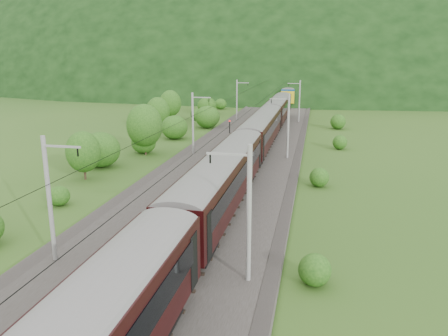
# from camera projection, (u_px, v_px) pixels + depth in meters

# --- Properties ---
(ground) EXTENTS (600.00, 600.00, 0.00)m
(ground) POSITION_uv_depth(u_px,v_px,m) (147.00, 274.00, 26.60)
(ground) COLOR #2B5019
(ground) RESTS_ON ground
(railbed) EXTENTS (14.00, 220.00, 0.30)m
(railbed) POSITION_uv_depth(u_px,v_px,m) (193.00, 215.00, 36.03)
(railbed) COLOR #38332D
(railbed) RESTS_ON ground
(track_left) EXTENTS (2.40, 220.00, 0.27)m
(track_left) POSITION_uv_depth(u_px,v_px,m) (165.00, 210.00, 36.46)
(track_left) COLOR #503622
(track_left) RESTS_ON railbed
(track_right) EXTENTS (2.40, 220.00, 0.27)m
(track_right) POSITION_uv_depth(u_px,v_px,m) (221.00, 214.00, 35.50)
(track_right) COLOR #503622
(track_right) RESTS_ON railbed
(catenary_left) EXTENTS (2.54, 192.28, 8.00)m
(catenary_left) POSITION_uv_depth(u_px,v_px,m) (193.00, 122.00, 57.02)
(catenary_left) COLOR gray
(catenary_left) RESTS_ON railbed
(catenary_right) EXTENTS (2.54, 192.28, 8.00)m
(catenary_right) POSITION_uv_depth(u_px,v_px,m) (288.00, 125.00, 54.56)
(catenary_right) COLOR gray
(catenary_right) RESTS_ON railbed
(overhead_wires) EXTENTS (4.83, 198.00, 0.03)m
(overhead_wires) POSITION_uv_depth(u_px,v_px,m) (191.00, 132.00, 34.30)
(overhead_wires) COLOR black
(overhead_wires) RESTS_ON ground
(mountain_main) EXTENTS (504.00, 360.00, 244.00)m
(mountain_main) POSITION_uv_depth(u_px,v_px,m) (303.00, 77.00, 272.88)
(mountain_main) COLOR black
(mountain_main) RESTS_ON ground
(mountain_ridge) EXTENTS (336.00, 280.00, 132.00)m
(mountain_ridge) POSITION_uv_depth(u_px,v_px,m) (146.00, 73.00, 334.93)
(mountain_ridge) COLOR black
(mountain_ridge) RESTS_ON ground
(train) EXTENTS (3.31, 183.44, 5.77)m
(train) POSITION_uv_depth(u_px,v_px,m) (221.00, 173.00, 34.72)
(train) COLOR black
(train) RESTS_ON ground
(hazard_post_near) EXTENTS (0.16, 0.16, 1.49)m
(hazard_post_near) POSITION_uv_depth(u_px,v_px,m) (265.00, 116.00, 88.83)
(hazard_post_near) COLOR red
(hazard_post_near) RESTS_ON railbed
(hazard_post_far) EXTENTS (0.14, 0.14, 1.28)m
(hazard_post_far) POSITION_uv_depth(u_px,v_px,m) (270.00, 115.00, 91.38)
(hazard_post_far) COLOR red
(hazard_post_far) RESTS_ON railbed
(signal) EXTENTS (0.24, 0.24, 2.19)m
(signal) POSITION_uv_depth(u_px,v_px,m) (230.00, 126.00, 72.74)
(signal) COLOR black
(signal) RESTS_ON railbed
(vegetation_left) EXTENTS (13.82, 147.43, 6.80)m
(vegetation_left) POSITION_uv_depth(u_px,v_px,m) (107.00, 143.00, 52.40)
(vegetation_left) COLOR #194612
(vegetation_left) RESTS_ON ground
(vegetation_right) EXTENTS (6.65, 100.09, 2.64)m
(vegetation_right) POSITION_uv_depth(u_px,v_px,m) (335.00, 206.00, 35.14)
(vegetation_right) COLOR #194612
(vegetation_right) RESTS_ON ground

